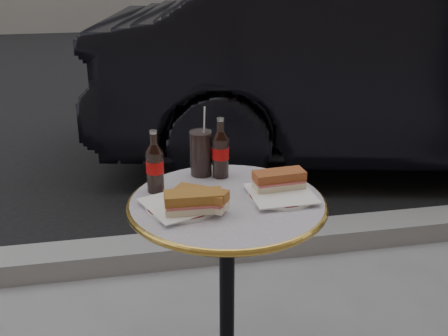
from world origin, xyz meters
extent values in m
cube|color=black|center=(0.00, 5.00, 0.00)|extent=(40.00, 8.00, 0.00)
cube|color=gray|center=(0.00, 0.90, 0.05)|extent=(40.00, 0.20, 0.12)
cylinder|color=silver|center=(-0.15, -0.03, 0.74)|extent=(0.25, 0.25, 0.01)
cylinder|color=white|center=(0.17, -0.01, 0.74)|extent=(0.23, 0.23, 0.01)
cube|color=#9D6427|center=(-0.12, -0.09, 0.77)|extent=(0.17, 0.08, 0.06)
cube|color=#9A5E27|center=(-0.09, -0.06, 0.77)|extent=(0.17, 0.15, 0.05)
cube|color=#9B4D27|center=(0.17, 0.03, 0.77)|extent=(0.17, 0.09, 0.06)
cylinder|color=black|center=(-0.05, 0.22, 0.81)|extent=(0.10, 0.10, 0.16)
imported|color=black|center=(1.69, 1.99, 0.70)|extent=(2.40, 4.49, 1.40)
camera|label=1|loc=(-0.32, -1.54, 1.47)|focal=45.00mm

